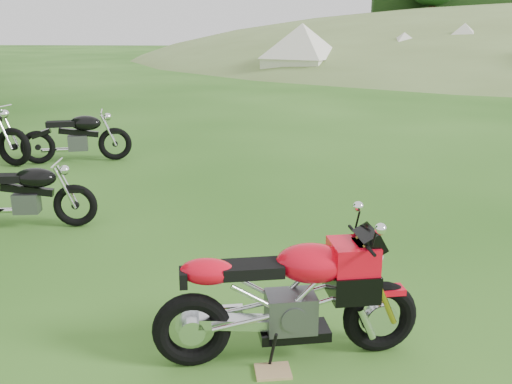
# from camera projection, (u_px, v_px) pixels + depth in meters

# --- Properties ---
(ground) EXTENTS (120.00, 120.00, 0.00)m
(ground) POSITION_uv_depth(u_px,v_px,m) (261.00, 258.00, 6.19)
(ground) COLOR #1D4C10
(ground) RESTS_ON ground
(sport_motorcycle) EXTENTS (1.97, 0.86, 1.15)m
(sport_motorcycle) POSITION_uv_depth(u_px,v_px,m) (288.00, 288.00, 4.20)
(sport_motorcycle) COLOR red
(sport_motorcycle) RESTS_ON ground
(plywood_board) EXTENTS (0.29, 0.25, 0.02)m
(plywood_board) POSITION_uv_depth(u_px,v_px,m) (273.00, 371.00, 4.16)
(plywood_board) COLOR tan
(plywood_board) RESTS_ON ground
(vintage_moto_a) EXTENTS (1.73, 0.62, 0.89)m
(vintage_moto_a) POSITION_uv_depth(u_px,v_px,m) (24.00, 193.00, 6.99)
(vintage_moto_a) COLOR black
(vintage_moto_a) RESTS_ON ground
(vintage_moto_b) EXTENTS (1.93, 0.96, 0.99)m
(vintage_moto_b) POSITION_uv_depth(u_px,v_px,m) (76.00, 135.00, 10.33)
(vintage_moto_b) COLOR black
(vintage_moto_b) RESTS_ON ground
(tent_left) EXTENTS (3.86, 3.86, 2.52)m
(tent_left) POSITION_uv_depth(u_px,v_px,m) (302.00, 49.00, 26.63)
(tent_left) COLOR white
(tent_left) RESTS_ON ground
(tent_mid) EXTENTS (3.07, 3.07, 2.25)m
(tent_mid) POSITION_uv_depth(u_px,v_px,m) (403.00, 52.00, 26.86)
(tent_mid) COLOR silver
(tent_mid) RESTS_ON ground
(tent_right) EXTENTS (3.83, 3.83, 2.52)m
(tent_right) POSITION_uv_depth(u_px,v_px,m) (463.00, 50.00, 26.43)
(tent_right) COLOR beige
(tent_right) RESTS_ON ground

